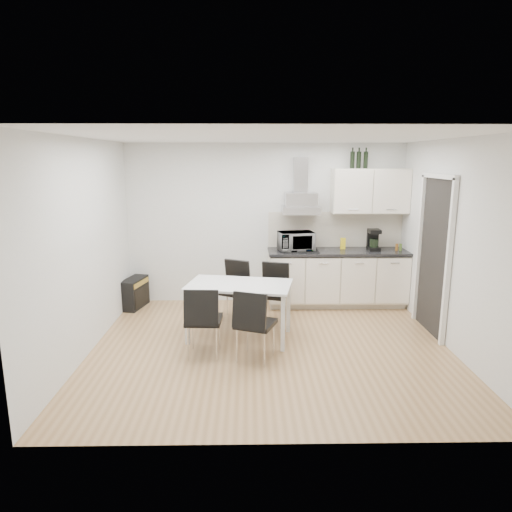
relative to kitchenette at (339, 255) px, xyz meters
The scene contains 15 objects.
ground 2.26m from the kitchenette, 124.25° to the right, with size 4.50×4.50×0.00m, color tan.
wall_back 1.30m from the kitchenette, 167.34° to the left, with size 4.50×0.10×2.60m, color silver.
wall_front 3.95m from the kitchenette, 107.55° to the right, with size 4.50×0.10×2.60m, color silver.
wall_left 3.87m from the kitchenette, 153.18° to the right, with size 0.10×4.00×2.60m, color silver.
wall_right 2.09m from the kitchenette, 58.36° to the right, with size 0.10×4.00×2.60m, color silver.
ceiling 2.75m from the kitchenette, 124.25° to the right, with size 4.50×4.50×0.00m, color white.
doorway 1.58m from the kitchenette, 49.03° to the right, with size 0.08×1.04×2.10m, color white.
kitchenette is the anchor object (origin of this frame).
dining_table 2.11m from the kitchenette, 138.57° to the right, with size 1.45×1.00×0.75m.
chair_far_left 1.89m from the kitchenette, 157.56° to the right, with size 0.44×0.50×0.88m, color black, non-canonical shape.
chair_far_right 1.48m from the kitchenette, 141.68° to the right, with size 0.44×0.50×0.88m, color black, non-canonical shape.
chair_near_left 2.81m from the kitchenette, 135.89° to the right, with size 0.44×0.50×0.88m, color black, non-canonical shape.
chair_near_right 2.52m from the kitchenette, 123.59° to the right, with size 0.44×0.50×0.88m, color black, non-canonical shape.
guitar_amp 3.34m from the kitchenette, behind, with size 0.37×0.61×0.48m.
floor_speaker 1.71m from the kitchenette, behind, with size 0.16×0.14×0.27m, color black.
Camera 1 is at (-0.28, -5.42, 2.36)m, focal length 32.00 mm.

